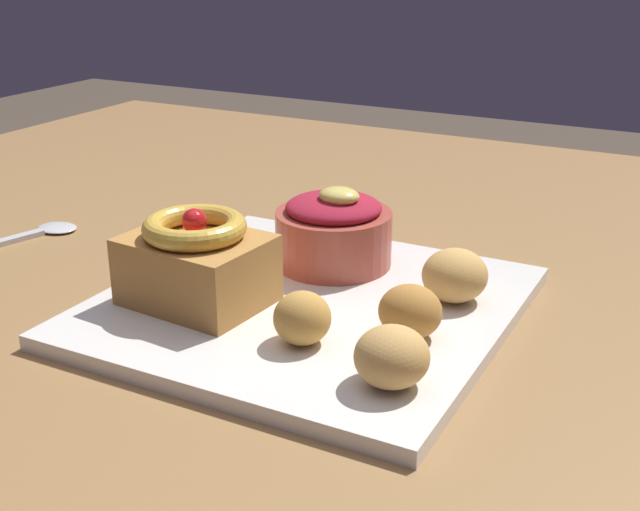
{
  "coord_description": "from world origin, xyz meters",
  "views": [
    {
      "loc": [
        0.34,
        -0.66,
        1.0
      ],
      "look_at": [
        0.07,
        -0.14,
        0.77
      ],
      "focal_mm": 46.54,
      "sensor_mm": 36.0,
      "label": 1
    }
  ],
  "objects": [
    {
      "name": "fritter_back",
      "position": [
        0.1,
        -0.22,
        0.76
      ],
      "size": [
        0.04,
        0.04,
        0.04
      ],
      "primitive_type": "ellipsoid",
      "color": "gold",
      "rests_on": "front_plate"
    },
    {
      "name": "fritter_extra",
      "position": [
        0.17,
        -0.11,
        0.76
      ],
      "size": [
        0.05,
        0.05,
        0.04
      ],
      "primitive_type": "ellipsoid",
      "color": "tan",
      "rests_on": "front_plate"
    },
    {
      "name": "fritter_front",
      "position": [
        0.17,
        -0.25,
        0.76
      ],
      "size": [
        0.05,
        0.05,
        0.04
      ],
      "primitive_type": "ellipsoid",
      "color": "tan",
      "rests_on": "front_plate"
    },
    {
      "name": "dining_table",
      "position": [
        0.0,
        0.0,
        0.63
      ],
      "size": [
        1.21,
        0.9,
        0.73
      ],
      "color": "olive",
      "rests_on": "ground_plane"
    },
    {
      "name": "fritter_middle",
      "position": [
        0.16,
        -0.18,
        0.76
      ],
      "size": [
        0.04,
        0.04,
        0.04
      ],
      "primitive_type": "ellipsoid",
      "color": "#BC7F38",
      "rests_on": "front_plate"
    },
    {
      "name": "cake_slice",
      "position": [
        0.0,
        -0.2,
        0.77
      ],
      "size": [
        0.11,
        0.09,
        0.07
      ],
      "rotation": [
        0.0,
        0.0,
        -0.09
      ],
      "color": "#B77F3D",
      "rests_on": "front_plate"
    },
    {
      "name": "spoon",
      "position": [
        -0.24,
        -0.13,
        0.73
      ],
      "size": [
        0.05,
        0.12,
        0.0
      ],
      "rotation": [
        0.0,
        0.0,
        1.3
      ],
      "color": "silver",
      "rests_on": "dining_table"
    },
    {
      "name": "front_plate",
      "position": [
        0.07,
        -0.16,
        0.74
      ],
      "size": [
        0.29,
        0.29,
        0.01
      ],
      "primitive_type": "cube",
      "color": "white",
      "rests_on": "dining_table"
    },
    {
      "name": "berry_ramekin",
      "position": [
        0.05,
        -0.09,
        0.77
      ],
      "size": [
        0.1,
        0.1,
        0.07
      ],
      "color": "#B24C3D",
      "rests_on": "front_plate"
    }
  ]
}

